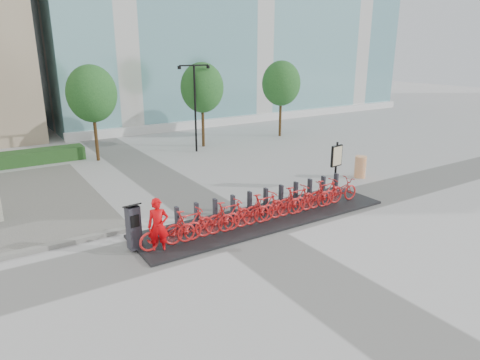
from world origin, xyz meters
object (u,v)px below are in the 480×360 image
bike_0 (168,232)px  map_sign (337,158)px  construction_barrel (360,167)px  worker_red (158,226)px  kiosk (134,227)px

bike_0 → map_sign: bearing=-79.4°
bike_0 → construction_barrel: bike_0 is taller
bike_0 → worker_red: bearing=107.0°
worker_red → map_sign: map_sign is taller
kiosk → worker_red: size_ratio=0.86×
bike_0 → worker_red: (-0.33, -0.10, 0.30)m
construction_barrel → map_sign: map_sign is taller
kiosk → construction_barrel: kiosk is taller
kiosk → bike_0: bearing=-31.8°
construction_barrel → map_sign: size_ratio=0.50×
bike_0 → kiosk: 1.02m
bike_0 → worker_red: size_ratio=1.06×
worker_red → map_sign: bearing=32.3°
map_sign → kiosk: bearing=178.9°
bike_0 → kiosk: size_ratio=1.24×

